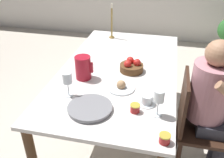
% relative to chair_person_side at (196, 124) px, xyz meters
% --- Properties ---
extents(ground_plane, '(20.00, 20.00, 0.00)m').
position_rel_chair_person_side_xyz_m(ground_plane, '(-0.70, 0.30, -0.48)').
color(ground_plane, beige).
extents(dining_table, '(1.02, 1.85, 0.73)m').
position_rel_chair_person_side_xyz_m(dining_table, '(-0.70, 0.30, 0.17)').
color(dining_table, silver).
rests_on(dining_table, ground_plane).
extents(chair_person_side, '(0.42, 0.42, 0.89)m').
position_rel_chair_person_side_xyz_m(chair_person_side, '(0.00, 0.00, 0.00)').
color(chair_person_side, '#331E14').
rests_on(chair_person_side, ground_plane).
extents(person_seated, '(0.39, 0.41, 1.18)m').
position_rel_chair_person_side_xyz_m(person_seated, '(0.09, 0.03, 0.22)').
color(person_seated, '#33333D').
rests_on(person_seated, ground_plane).
extents(red_pitcher, '(0.16, 0.13, 0.20)m').
position_rel_chair_person_side_xyz_m(red_pitcher, '(-0.95, 0.07, 0.36)').
color(red_pitcher, '#A31423').
rests_on(red_pitcher, dining_table).
extents(wine_glass_water, '(0.07, 0.07, 0.20)m').
position_rel_chair_person_side_xyz_m(wine_glass_water, '(-0.98, -0.20, 0.40)').
color(wine_glass_water, white).
rests_on(wine_glass_water, dining_table).
extents(wine_glass_juice, '(0.07, 0.07, 0.20)m').
position_rel_chair_person_side_xyz_m(wine_glass_juice, '(-0.32, -0.29, 0.40)').
color(wine_glass_juice, white).
rests_on(wine_glass_juice, dining_table).
extents(teacup_near_person, '(0.13, 0.13, 0.07)m').
position_rel_chair_person_side_xyz_m(teacup_near_person, '(-0.40, -0.18, 0.29)').
color(teacup_near_person, silver).
rests_on(teacup_near_person, dining_table).
extents(serving_tray, '(0.31, 0.31, 0.03)m').
position_rel_chair_person_side_xyz_m(serving_tray, '(-0.77, -0.34, 0.27)').
color(serving_tray, gray).
rests_on(serving_tray, dining_table).
extents(bread_plate, '(0.22, 0.22, 0.07)m').
position_rel_chair_person_side_xyz_m(bread_plate, '(-0.61, -0.02, 0.27)').
color(bread_plate, silver).
rests_on(bread_plate, dining_table).
extents(jam_jar_amber, '(0.07, 0.07, 0.06)m').
position_rel_chair_person_side_xyz_m(jam_jar_amber, '(-0.47, -0.29, 0.29)').
color(jam_jar_amber, '#A81E1E').
rests_on(jam_jar_amber, dining_table).
extents(jam_jar_red, '(0.07, 0.07, 0.06)m').
position_rel_chair_person_side_xyz_m(jam_jar_red, '(-0.25, -0.53, 0.29)').
color(jam_jar_red, '#A81E1E').
rests_on(jam_jar_red, dining_table).
extents(fruit_bowl, '(0.21, 0.21, 0.11)m').
position_rel_chair_person_side_xyz_m(fruit_bowl, '(-0.58, 0.29, 0.30)').
color(fruit_bowl, brown).
rests_on(fruit_bowl, dining_table).
extents(candlestick_tall, '(0.06, 0.06, 0.39)m').
position_rel_chair_person_side_xyz_m(candlestick_tall, '(-0.93, 1.03, 0.42)').
color(candlestick_tall, olive).
rests_on(candlestick_tall, dining_table).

